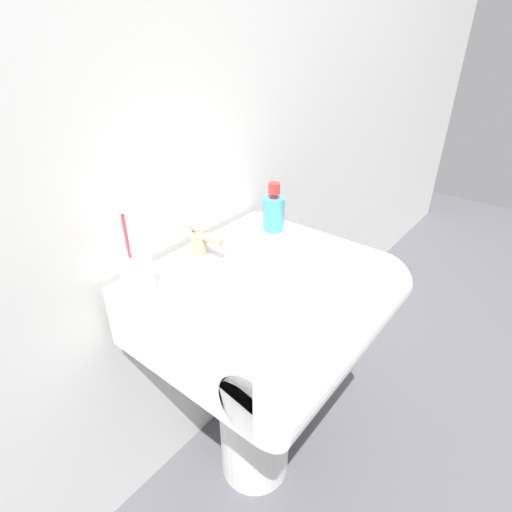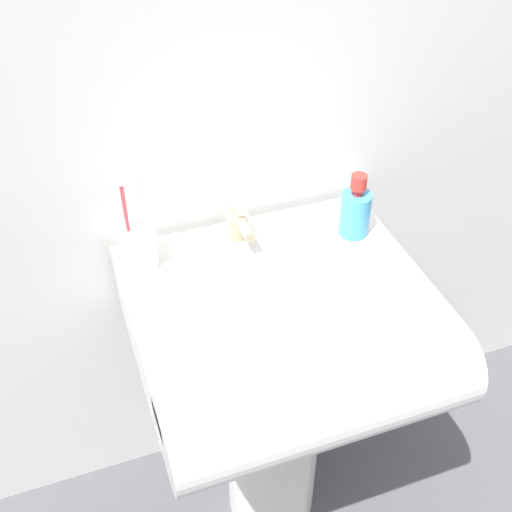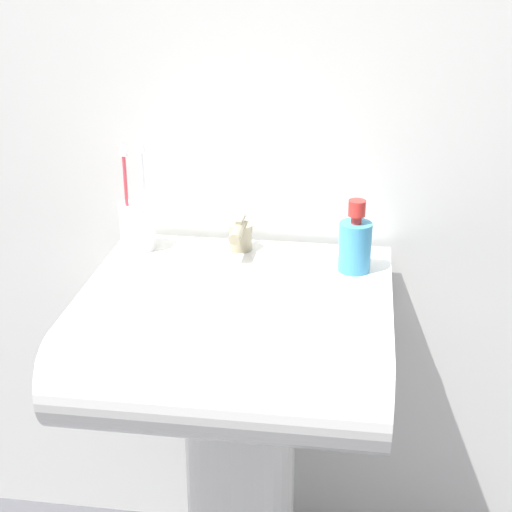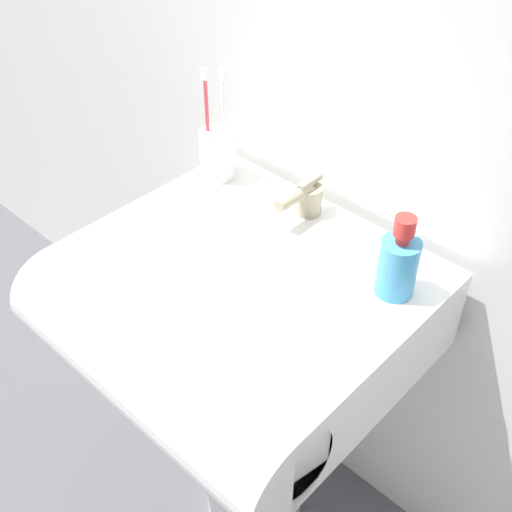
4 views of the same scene
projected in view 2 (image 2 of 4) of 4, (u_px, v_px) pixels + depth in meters
ground_plane at (271, 498)px, 1.71m from camera, size 6.00×6.00×0.00m
wall_back at (228, 10)px, 1.12m from camera, size 5.00×0.05×2.40m
sink_pedestal at (273, 431)px, 1.51m from camera, size 0.22×0.22×0.61m
sink_basin at (287, 336)px, 1.22m from camera, size 0.56×0.52×0.16m
faucet at (239, 225)px, 1.30m from camera, size 0.05×0.11×0.07m
toothbrush_cup at (139, 244)px, 1.22m from camera, size 0.07×0.07×0.22m
soap_bottle at (355, 211)px, 1.30m from camera, size 0.06×0.06×0.14m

